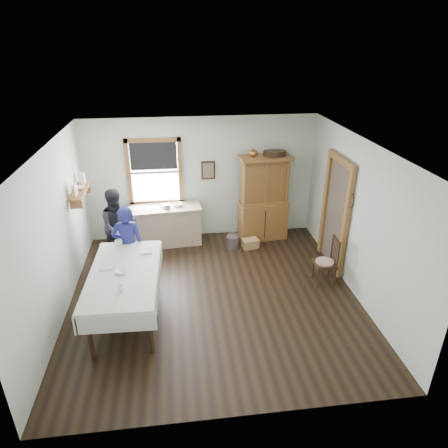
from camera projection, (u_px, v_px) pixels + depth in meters
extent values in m
cube|color=black|center=(214.00, 296.00, 7.10)|extent=(5.00, 5.00, 0.01)
cube|color=silver|center=(212.00, 147.00, 5.94)|extent=(5.00, 5.00, 0.01)
cube|color=silver|center=(201.00, 179.00, 8.76)|extent=(5.00, 0.01, 2.70)
cube|color=silver|center=(237.00, 329.00, 4.28)|extent=(5.00, 0.01, 2.70)
cube|color=silver|center=(54.00, 237.00, 6.23)|extent=(0.01, 5.00, 2.70)
cube|color=silver|center=(359.00, 220.00, 6.81)|extent=(0.01, 5.00, 2.70)
cube|color=white|center=(155.00, 172.00, 8.55)|extent=(1.00, 0.02, 1.30)
cube|color=brown|center=(152.00, 140.00, 8.22)|extent=(1.18, 0.06, 0.09)
cube|color=brown|center=(157.00, 202.00, 8.82)|extent=(1.18, 0.06, 0.09)
cube|color=brown|center=(129.00, 173.00, 8.46)|extent=(0.09, 0.06, 1.48)
cube|color=brown|center=(180.00, 171.00, 8.59)|extent=(0.09, 0.06, 1.48)
cube|color=black|center=(153.00, 156.00, 8.35)|extent=(0.98, 0.03, 0.58)
cube|color=#4D4237|center=(336.00, 216.00, 7.69)|extent=(0.03, 0.90, 2.10)
cube|color=brown|center=(345.00, 227.00, 7.23)|extent=(0.08, 0.12, 2.10)
cube|color=brown|center=(325.00, 206.00, 8.15)|extent=(0.08, 0.12, 2.10)
cube|color=brown|center=(342.00, 160.00, 7.21)|extent=(0.08, 1.14, 0.12)
cube|color=brown|center=(80.00, 191.00, 7.51)|extent=(0.24, 1.00, 0.04)
cube|color=brown|center=(76.00, 204.00, 7.19)|extent=(0.22, 0.03, 0.18)
cube|color=brown|center=(84.00, 189.00, 7.91)|extent=(0.22, 0.03, 0.18)
cube|color=tan|center=(75.00, 190.00, 7.18)|extent=(0.03, 0.22, 0.24)
cylinder|color=white|center=(82.00, 178.00, 7.76)|extent=(0.12, 0.12, 0.22)
cube|color=#341F12|center=(208.00, 170.00, 8.65)|extent=(0.30, 0.04, 0.40)
torus|color=black|center=(352.00, 194.00, 6.91)|extent=(0.01, 0.27, 0.27)
cube|color=tan|center=(166.00, 226.00, 8.72)|extent=(1.56, 0.69, 0.87)
cube|color=brown|center=(264.00, 198.00, 8.78)|extent=(1.16, 0.63, 1.90)
cube|color=silver|center=(126.00, 294.00, 6.43)|extent=(1.18, 2.14, 0.84)
cube|color=#341F12|center=(325.00, 261.00, 7.30)|extent=(0.45, 0.45, 0.92)
cube|color=gray|center=(232.00, 242.00, 8.65)|extent=(0.34, 0.34, 0.28)
cube|color=tan|center=(250.00, 243.00, 8.69)|extent=(0.38, 0.30, 0.20)
imported|color=navy|center=(129.00, 248.00, 7.21)|extent=(0.53, 0.35, 1.43)
imported|color=black|center=(119.00, 229.00, 7.91)|extent=(0.88, 0.83, 1.44)
imported|color=white|center=(119.00, 243.00, 7.03)|extent=(0.14, 0.14, 0.10)
imported|color=white|center=(121.00, 288.00, 5.77)|extent=(0.13, 0.13, 0.10)
imported|color=white|center=(121.00, 272.00, 6.22)|extent=(0.24, 0.24, 0.05)
imported|color=brown|center=(161.00, 206.00, 8.56)|extent=(0.22, 0.25, 0.02)
imported|color=white|center=(178.00, 205.00, 8.58)|extent=(0.23, 0.23, 0.07)
imported|color=white|center=(80.00, 188.00, 7.53)|extent=(0.22, 0.22, 0.05)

